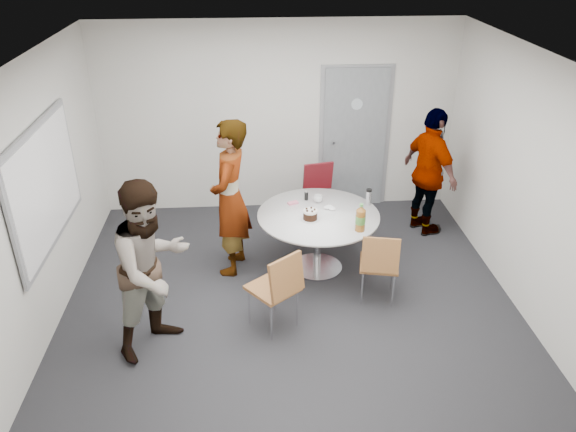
{
  "coord_description": "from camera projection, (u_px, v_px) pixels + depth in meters",
  "views": [
    {
      "loc": [
        -0.38,
        -5.08,
        3.81
      ],
      "look_at": [
        -0.01,
        0.25,
        0.99
      ],
      "focal_mm": 35.0,
      "sensor_mm": 36.0,
      "label": 1
    }
  ],
  "objects": [
    {
      "name": "floor",
      "position": [
        291.0,
        304.0,
        6.29
      ],
      "size": [
        5.0,
        5.0,
        0.0
      ],
      "primitive_type": "plane",
      "color": "black",
      "rests_on": "ground"
    },
    {
      "name": "ceiling",
      "position": [
        291.0,
        60.0,
        5.03
      ],
      "size": [
        5.0,
        5.0,
        0.0
      ],
      "primitive_type": "plane",
      "rotation": [
        3.14,
        0.0,
        0.0
      ],
      "color": "silver",
      "rests_on": "wall_back"
    },
    {
      "name": "wall_back",
      "position": [
        278.0,
        118.0,
        7.86
      ],
      "size": [
        5.0,
        0.0,
        5.0
      ],
      "primitive_type": "plane",
      "rotation": [
        1.57,
        0.0,
        0.0
      ],
      "color": "silver",
      "rests_on": "floor"
    },
    {
      "name": "wall_left",
      "position": [
        37.0,
        203.0,
        5.5
      ],
      "size": [
        0.0,
        5.0,
        5.0
      ],
      "primitive_type": "plane",
      "rotation": [
        1.57,
        0.0,
        1.57
      ],
      "color": "silver",
      "rests_on": "floor"
    },
    {
      "name": "wall_right",
      "position": [
        531.0,
        188.0,
        5.81
      ],
      "size": [
        0.0,
        5.0,
        5.0
      ],
      "primitive_type": "plane",
      "rotation": [
        1.57,
        0.0,
        -1.57
      ],
      "color": "silver",
      "rests_on": "floor"
    },
    {
      "name": "wall_front",
      "position": [
        321.0,
        372.0,
        3.45
      ],
      "size": [
        5.0,
        0.0,
        5.0
      ],
      "primitive_type": "plane",
      "rotation": [
        -1.57,
        0.0,
        0.0
      ],
      "color": "silver",
      "rests_on": "floor"
    },
    {
      "name": "door",
      "position": [
        354.0,
        139.0,
        8.06
      ],
      "size": [
        1.02,
        0.17,
        2.12
      ],
      "color": "slate",
      "rests_on": "wall_back"
    },
    {
      "name": "whiteboard",
      "position": [
        46.0,
        185.0,
        5.63
      ],
      "size": [
        0.04,
        1.9,
        1.25
      ],
      "color": "gray",
      "rests_on": "wall_left"
    },
    {
      "name": "table",
      "position": [
        320.0,
        222.0,
        6.63
      ],
      "size": [
        1.44,
        1.44,
        1.08
      ],
      "color": "silver",
      "rests_on": "floor"
    },
    {
      "name": "chair_near_left",
      "position": [
        279.0,
        284.0,
        5.65
      ],
      "size": [
        0.63,
        0.64,
        0.92
      ],
      "rotation": [
        0.0,
        0.0,
        0.68
      ],
      "color": "brown",
      "rests_on": "floor"
    },
    {
      "name": "chair_near_right",
      "position": [
        380.0,
        261.0,
        6.09
      ],
      "size": [
        0.49,
        0.52,
        0.87
      ],
      "rotation": [
        0.0,
        0.0,
        -0.21
      ],
      "color": "brown",
      "rests_on": "floor"
    },
    {
      "name": "chair_far",
      "position": [
        320.0,
        190.0,
        7.66
      ],
      "size": [
        0.51,
        0.54,
        0.91
      ],
      "rotation": [
        0.0,
        0.0,
        3.34
      ],
      "color": "maroon",
      "rests_on": "floor"
    },
    {
      "name": "person_main",
      "position": [
        230.0,
        198.0,
        6.51
      ],
      "size": [
        0.59,
        0.77,
        1.9
      ],
      "primitive_type": "imported",
      "rotation": [
        0.0,
        0.0,
        -1.78
      ],
      "color": "#A5C6EA",
      "rests_on": "floor"
    },
    {
      "name": "person_left",
      "position": [
        152.0,
        268.0,
        5.3
      ],
      "size": [
        1.09,
        1.11,
        1.8
      ],
      "primitive_type": "imported",
      "rotation": [
        0.0,
        0.0,
        0.84
      ],
      "color": "white",
      "rests_on": "floor"
    },
    {
      "name": "person_right",
      "position": [
        430.0,
        173.0,
        7.38
      ],
      "size": [
        0.76,
        1.1,
        1.74
      ],
      "primitive_type": "imported",
      "rotation": [
        0.0,
        0.0,
        1.93
      ],
      "color": "black",
      "rests_on": "floor"
    }
  ]
}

